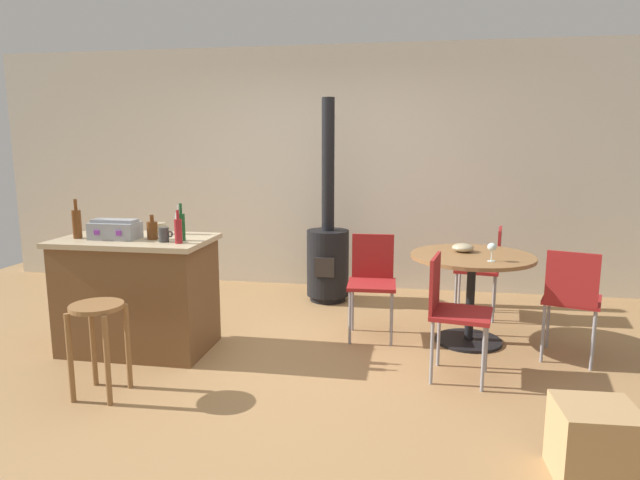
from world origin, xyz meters
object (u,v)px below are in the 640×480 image
object	(u,v)px
kitchen_island	(138,294)
cup_1	(118,228)
bottle_3	(77,223)
cup_3	(164,235)
dining_table	(471,276)
wine_glass	(492,248)
folding_chair_near	(485,265)
cup_2	(97,227)
cardboard_box	(594,443)
bottle_2	(178,230)
cup_0	(160,228)
bottle_0	(181,226)
wooden_stool	(98,328)
bottle_1	(152,230)
folding_chair_right	(572,296)
wood_stove	(328,252)
folding_chair_left	(451,307)
serving_bowl	(463,248)
folding_chair_far	(372,277)
bottle_4	(180,223)
toolbox	(115,230)

from	to	relation	value
kitchen_island	cup_1	xyz separation A→B (m)	(-0.25, 0.19, 0.50)
bottle_3	cup_3	size ratio (longest dim) A/B	2.72
dining_table	wine_glass	xyz separation A→B (m)	(0.12, -0.24, 0.28)
dining_table	folding_chair_near	bearing A→B (deg)	75.17
cup_2	cardboard_box	bearing A→B (deg)	-22.70
bottle_2	cup_0	world-z (taller)	bottle_2
folding_chair_near	bottle_3	world-z (taller)	bottle_3
cup_3	cardboard_box	world-z (taller)	cup_3
bottle_0	bottle_3	size ratio (longest dim) A/B	0.93
dining_table	cup_2	distance (m)	3.12
bottle_0	wooden_stool	bearing A→B (deg)	-108.47
bottle_1	cup_1	distance (m)	0.47
cup_3	bottle_1	bearing A→B (deg)	146.19
folding_chair_right	bottle_2	distance (m)	2.97
wooden_stool	bottle_0	distance (m)	0.99
wood_stove	wooden_stool	bearing A→B (deg)	-114.52
folding_chair_left	bottle_0	distance (m)	2.08
cup_2	cup_3	bearing A→B (deg)	-23.38
wooden_stool	serving_bowl	xyz separation A→B (m)	(2.41, 1.54, 0.32)
folding_chair_far	cup_2	bearing A→B (deg)	-169.00
dining_table	folding_chair_left	distance (m)	0.77
bottle_4	cup_2	world-z (taller)	bottle_4
bottle_2	cup_2	xyz separation A→B (m)	(-0.88, 0.36, -0.05)
folding_chair_right	cup_2	bearing A→B (deg)	-178.46
folding_chair_far	folding_chair_right	world-z (taller)	folding_chair_right
folding_chair_right	wood_stove	bearing A→B (deg)	147.06
bottle_0	cardboard_box	xyz separation A→B (m)	(2.65, -1.22, -0.83)
folding_chair_near	cardboard_box	bearing A→B (deg)	-84.88
folding_chair_right	bottle_0	distance (m)	2.98
bottle_1	wooden_stool	bearing A→B (deg)	-90.93
bottle_0	bottle_1	xyz separation A→B (m)	(-0.25, 0.02, -0.04)
folding_chair_far	folding_chair_near	bearing A→B (deg)	34.97
kitchen_island	bottle_0	world-z (taller)	bottle_0
wine_glass	wooden_stool	bearing A→B (deg)	-155.34
folding_chair_right	folding_chair_left	bearing A→B (deg)	-154.39
folding_chair_near	wood_stove	bearing A→B (deg)	169.48
wood_stove	bottle_1	xyz separation A→B (m)	(-1.11, -1.66, 0.46)
cup_1	cardboard_box	world-z (taller)	cup_1
folding_chair_far	cup_0	bearing A→B (deg)	-165.81
kitchen_island	cup_3	distance (m)	0.60
bottle_2	wooden_stool	bearing A→B (deg)	-113.32
toolbox	wine_glass	xyz separation A→B (m)	(2.87, 0.44, -0.13)
dining_table	folding_chair_left	xyz separation A→B (m)	(-0.20, -0.74, -0.05)
wooden_stool	bottle_1	bearing A→B (deg)	89.07
kitchen_island	cup_1	distance (m)	0.59
bottle_0	kitchen_island	bearing A→B (deg)	173.78
cup_1	folding_chair_left	bearing A→B (deg)	-6.85
cup_1	folding_chair_near	bearing A→B (deg)	20.59
dining_table	wooden_stool	bearing A→B (deg)	-150.04
bottle_3	wine_glass	distance (m)	3.21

